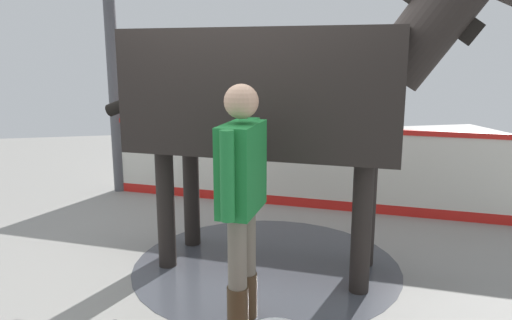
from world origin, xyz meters
The scene contains 6 objects.
ground_plane centered at (0.00, 0.00, -0.01)m, with size 16.00×16.00×0.02m, color gray.
wet_patch centered at (0.40, 0.05, 0.00)m, with size 2.43×2.43×0.00m, color #42444C.
barrier_wall centered at (1.27, 1.66, 0.48)m, with size 4.81×2.65×1.04m.
roof_post_far centered at (-1.09, 2.93, 1.57)m, with size 0.16×0.16×3.14m, color #4C4C51.
horse centered at (0.51, -0.01, 1.60)m, with size 3.32×2.09×2.76m.
handler centered at (0.01, -0.91, 0.99)m, with size 0.42×0.62×1.71m.
Camera 1 is at (-0.54, -4.05, 1.89)m, focal length 34.38 mm.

